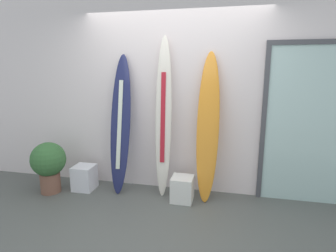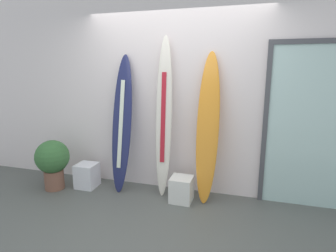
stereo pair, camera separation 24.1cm
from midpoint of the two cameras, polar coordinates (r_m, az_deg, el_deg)
ground at (r=3.21m, az=-5.89°, el=-21.58°), size 8.00×8.00×0.04m
wall_back at (r=3.94m, az=-0.27°, el=6.86°), size 7.20×0.20×2.80m
surfboard_navy at (r=3.93m, az=-11.53°, el=0.10°), size 0.31×0.42×1.94m
surfboard_ivory at (r=3.74m, az=-2.80°, el=1.45°), size 0.24×0.31×2.17m
surfboard_sunset at (r=3.62m, az=6.35°, el=-0.38°), size 0.30×0.39×1.97m
display_block_left at (r=3.78m, az=1.11°, el=-12.87°), size 0.29×0.29×0.33m
display_block_center at (r=4.31m, az=-18.44°, el=-10.08°), size 0.30×0.30×0.36m
glass_door at (r=3.87m, az=25.50°, el=0.70°), size 1.15×0.06×2.08m
potted_plant at (r=4.31m, az=-24.92°, el=-6.98°), size 0.48×0.48×0.73m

